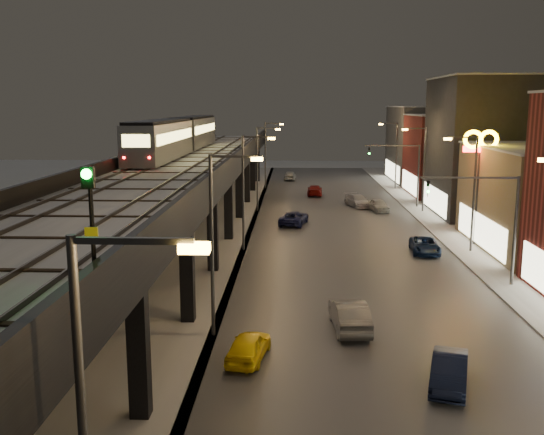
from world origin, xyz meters
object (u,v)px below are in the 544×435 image
object	(u,v)px
car_near_white	(349,316)
car_onc_dark	(425,246)
subway_train	(180,135)
car_far_white	(290,176)
car_taxi	(249,347)
car_onc_red	(379,206)
rail_signal	(90,201)
car_mid_dark	(315,191)
car_mid_silver	(294,218)
car_onc_white	(358,201)
car_onc_silver	(449,373)

from	to	relation	value
car_near_white	car_onc_dark	world-z (taller)	car_near_white
subway_train	car_far_white	distance (m)	32.66
car_taxi	car_far_white	distance (m)	66.33
car_onc_dark	car_onc_red	distance (m)	18.74
subway_train	car_near_white	world-z (taller)	subway_train
rail_signal	car_taxi	xyz separation A→B (m)	(3.36, 9.96, -8.17)
car_near_white	car_mid_dark	distance (m)	46.58
car_mid_silver	car_onc_dark	xyz separation A→B (m)	(10.09, -11.01, -0.05)
rail_signal	car_taxi	world-z (taller)	rail_signal
car_onc_dark	car_onc_white	xyz separation A→B (m)	(-2.95, 21.67, 0.06)
subway_train	rail_signal	distance (m)	46.94
car_mid_silver	car_onc_silver	distance (m)	34.25
car_onc_red	car_onc_dark	bearing A→B (deg)	-96.56
subway_train	car_taxi	xyz separation A→B (m)	(9.76, -36.54, -7.68)
car_far_white	car_onc_silver	xyz separation A→B (m)	(6.97, -68.64, -0.06)
rail_signal	car_mid_dark	xyz separation A→B (m)	(7.94, 60.46, -8.16)
car_far_white	car_onc_white	world-z (taller)	car_far_white
car_onc_dark	car_near_white	bearing A→B (deg)	-109.88
car_near_white	car_mid_silver	size ratio (longest dim) A/B	0.98
car_mid_dark	car_mid_silver	bearing A→B (deg)	84.86
car_mid_dark	car_onc_dark	bearing A→B (deg)	106.52
car_taxi	car_mid_dark	distance (m)	50.71
car_mid_silver	rail_signal	bearing A→B (deg)	94.63
car_mid_dark	car_onc_dark	world-z (taller)	car_mid_dark
car_onc_silver	car_onc_dark	world-z (taller)	car_onc_silver
rail_signal	car_onc_red	world-z (taller)	rail_signal
car_onc_dark	subway_train	bearing A→B (deg)	147.32
car_mid_dark	car_onc_red	world-z (taller)	car_onc_red
rail_signal	car_onc_red	xyz separation A→B (m)	(14.43, 48.99, -8.14)
car_near_white	car_onc_red	world-z (taller)	car_near_white
car_near_white	car_onc_silver	distance (m)	7.14
rail_signal	car_near_white	xyz separation A→B (m)	(8.20, 13.88, -8.04)
car_near_white	car_onc_dark	bearing A→B (deg)	-117.95
subway_train	car_far_white	bearing A→B (deg)	69.56
car_mid_silver	car_taxi	bearing A→B (deg)	98.38
car_onc_dark	car_far_white	bearing A→B (deg)	107.08
car_taxi	car_mid_dark	xyz separation A→B (m)	(4.58, 50.50, 0.02)
subway_train	car_taxi	distance (m)	38.60
car_near_white	rail_signal	bearing A→B (deg)	55.31
subway_train	car_mid_silver	size ratio (longest dim) A/B	7.35
rail_signal	car_onc_dark	world-z (taller)	rail_signal
car_taxi	car_mid_silver	size ratio (longest dim) A/B	0.78
subway_train	car_onc_silver	size ratio (longest dim) A/B	8.79
rail_signal	car_far_white	bearing A→B (deg)	86.48
car_mid_dark	car_onc_silver	world-z (taller)	car_onc_silver
car_taxi	car_mid_silver	distance (m)	31.39
car_mid_dark	car_onc_red	xyz separation A→B (m)	(6.49, -11.47, 0.02)
rail_signal	car_mid_silver	bearing A→B (deg)	82.62
car_onc_silver	car_mid_dark	bearing A→B (deg)	110.15
car_far_white	car_onc_red	xyz separation A→B (m)	(9.74, -27.28, -0.05)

